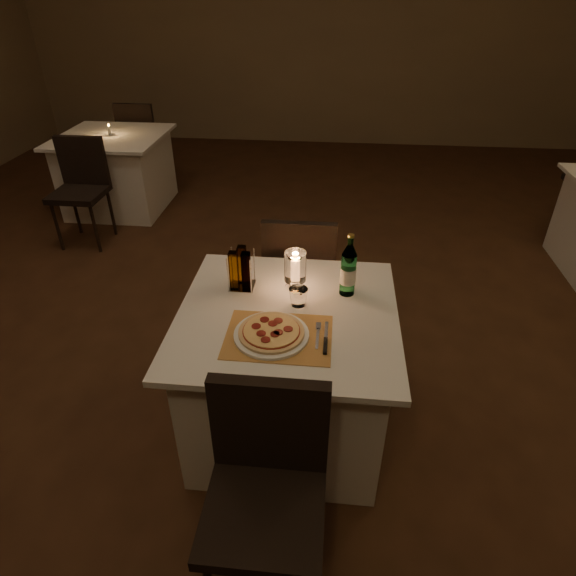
# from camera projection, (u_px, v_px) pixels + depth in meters

# --- Properties ---
(floor) EXTENTS (8.00, 10.00, 0.02)m
(floor) POSITION_uv_depth(u_px,v_px,m) (280.00, 386.00, 2.84)
(floor) COLOR #442716
(floor) RESTS_ON ground
(wall_back) EXTENTS (8.00, 0.02, 3.00)m
(wall_back) POSITION_uv_depth(u_px,v_px,m) (324.00, 25.00, 6.20)
(wall_back) COLOR #846D4D
(wall_back) RESTS_ON ground
(main_table) EXTENTS (1.00, 1.00, 0.74)m
(main_table) POSITION_uv_depth(u_px,v_px,m) (288.00, 372.00, 2.38)
(main_table) COLOR silver
(main_table) RESTS_ON ground
(chair_near) EXTENTS (0.42, 0.42, 0.90)m
(chair_near) POSITION_uv_depth(u_px,v_px,m) (267.00, 475.00, 1.69)
(chair_near) COLOR black
(chair_near) RESTS_ON ground
(chair_far) EXTENTS (0.42, 0.42, 0.90)m
(chair_far) POSITION_uv_depth(u_px,v_px,m) (300.00, 269.00, 2.89)
(chair_far) COLOR black
(chair_far) RESTS_ON ground
(placemat) EXTENTS (0.45, 0.34, 0.00)m
(placemat) POSITION_uv_depth(u_px,v_px,m) (278.00, 337.00, 2.04)
(placemat) COLOR #BB8240
(placemat) RESTS_ON main_table
(plate) EXTENTS (0.32, 0.32, 0.01)m
(plate) POSITION_uv_depth(u_px,v_px,m) (271.00, 334.00, 2.03)
(plate) COLOR white
(plate) RESTS_ON placemat
(pizza) EXTENTS (0.28, 0.28, 0.02)m
(pizza) POSITION_uv_depth(u_px,v_px,m) (271.00, 331.00, 2.02)
(pizza) COLOR #D8B77F
(pizza) RESTS_ON plate
(fork) EXTENTS (0.02, 0.18, 0.00)m
(fork) POSITION_uv_depth(u_px,v_px,m) (318.00, 333.00, 2.05)
(fork) COLOR silver
(fork) RESTS_ON placemat
(knife) EXTENTS (0.02, 0.22, 0.01)m
(knife) POSITION_uv_depth(u_px,v_px,m) (326.00, 342.00, 1.99)
(knife) COLOR black
(knife) RESTS_ON placemat
(tumbler) EXTENTS (0.09, 0.09, 0.09)m
(tumbler) POSITION_uv_depth(u_px,v_px,m) (298.00, 297.00, 2.22)
(tumbler) COLOR white
(tumbler) RESTS_ON main_table
(water_bottle) EXTENTS (0.08, 0.08, 0.31)m
(water_bottle) POSITION_uv_depth(u_px,v_px,m) (348.00, 271.00, 2.25)
(water_bottle) COLOR #5CAC76
(water_bottle) RESTS_ON main_table
(hurricane_candle) EXTENTS (0.10, 0.10, 0.20)m
(hurricane_candle) POSITION_uv_depth(u_px,v_px,m) (295.00, 268.00, 2.29)
(hurricane_candle) COLOR white
(hurricane_candle) RESTS_ON main_table
(cruet_caddy) EXTENTS (0.12, 0.12, 0.21)m
(cruet_caddy) POSITION_uv_depth(u_px,v_px,m) (241.00, 270.00, 2.31)
(cruet_caddy) COLOR white
(cruet_caddy) RESTS_ON main_table
(neighbor_table_left) EXTENTS (1.00, 1.00, 0.74)m
(neighbor_table_left) POSITION_uv_depth(u_px,v_px,m) (118.00, 172.00, 4.83)
(neighbor_table_left) COLOR silver
(neighbor_table_left) RESTS_ON ground
(neighbor_chair_la) EXTENTS (0.42, 0.42, 0.90)m
(neighbor_chair_la) POSITION_uv_depth(u_px,v_px,m) (81.00, 180.00, 4.14)
(neighbor_chair_la) COLOR black
(neighbor_chair_la) RESTS_ON ground
(neighbor_chair_lb) EXTENTS (0.42, 0.42, 0.90)m
(neighbor_chair_lb) POSITION_uv_depth(u_px,v_px,m) (140.00, 135.00, 5.33)
(neighbor_chair_lb) COLOR black
(neighbor_chair_lb) RESTS_ON ground
(neighbor_candle_left) EXTENTS (0.03, 0.03, 0.11)m
(neighbor_candle_left) POSITION_uv_depth(u_px,v_px,m) (110.00, 130.00, 4.61)
(neighbor_candle_left) COLOR white
(neighbor_candle_left) RESTS_ON neighbor_table_left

